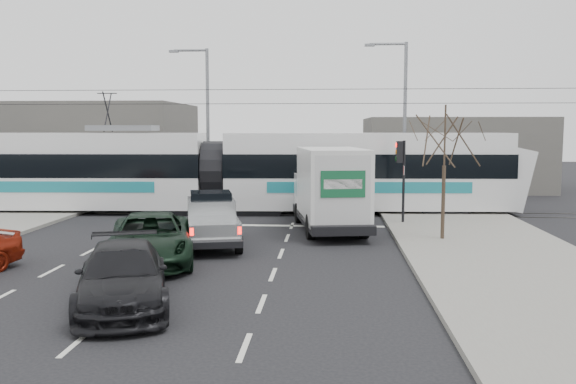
# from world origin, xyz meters

# --- Properties ---
(ground) EXTENTS (120.00, 120.00, 0.00)m
(ground) POSITION_xyz_m (0.00, 0.00, 0.00)
(ground) COLOR black
(ground) RESTS_ON ground
(sidewalk_right) EXTENTS (6.00, 60.00, 0.15)m
(sidewalk_right) POSITION_xyz_m (9.00, 0.00, 0.07)
(sidewalk_right) COLOR gray
(sidewalk_right) RESTS_ON ground
(rails) EXTENTS (60.00, 1.60, 0.03)m
(rails) POSITION_xyz_m (0.00, 10.00, 0.01)
(rails) COLOR #33302D
(rails) RESTS_ON ground
(building_left) EXTENTS (14.00, 10.00, 6.00)m
(building_left) POSITION_xyz_m (-14.00, 22.00, 3.00)
(building_left) COLOR #605C57
(building_left) RESTS_ON ground
(building_right) EXTENTS (12.00, 10.00, 5.00)m
(building_right) POSITION_xyz_m (12.00, 24.00, 2.50)
(building_right) COLOR #605C57
(building_right) RESTS_ON ground
(bare_tree) EXTENTS (2.40, 2.40, 5.00)m
(bare_tree) POSITION_xyz_m (7.60, 2.50, 3.79)
(bare_tree) COLOR #47382B
(bare_tree) RESTS_ON ground
(traffic_signal) EXTENTS (0.44, 0.44, 3.60)m
(traffic_signal) POSITION_xyz_m (6.47, 6.50, 2.74)
(traffic_signal) COLOR black
(traffic_signal) RESTS_ON ground
(street_lamp_near) EXTENTS (2.38, 0.25, 9.00)m
(street_lamp_near) POSITION_xyz_m (7.31, 14.00, 5.11)
(street_lamp_near) COLOR slate
(street_lamp_near) RESTS_ON ground
(street_lamp_far) EXTENTS (2.38, 0.25, 9.00)m
(street_lamp_far) POSITION_xyz_m (-4.19, 16.00, 5.11)
(street_lamp_far) COLOR slate
(street_lamp_far) RESTS_ON ground
(catenary) EXTENTS (60.00, 0.20, 7.00)m
(catenary) POSITION_xyz_m (0.00, 10.00, 3.88)
(catenary) COLOR black
(catenary) RESTS_ON ground
(tram) EXTENTS (29.63, 4.42, 6.03)m
(tram) POSITION_xyz_m (-2.54, 9.99, 2.14)
(tram) COLOR white
(tram) RESTS_ON ground
(silver_pickup) EXTENTS (2.95, 5.45, 1.88)m
(silver_pickup) POSITION_xyz_m (-1.01, 1.63, 0.94)
(silver_pickup) COLOR black
(silver_pickup) RESTS_ON ground
(box_truck) EXTENTS (3.47, 7.23, 3.47)m
(box_truck) POSITION_xyz_m (3.36, 4.78, 1.71)
(box_truck) COLOR black
(box_truck) RESTS_ON ground
(navy_pickup) EXTENTS (3.21, 5.26, 2.09)m
(navy_pickup) POSITION_xyz_m (3.39, 6.06, 1.03)
(navy_pickup) COLOR black
(navy_pickup) RESTS_ON ground
(green_car) EXTENTS (3.91, 6.10, 1.56)m
(green_car) POSITION_xyz_m (-2.34, -1.70, 0.78)
(green_car) COLOR black
(green_car) RESTS_ON ground
(dark_car) EXTENTS (3.52, 5.51, 1.49)m
(dark_car) POSITION_xyz_m (-1.61, -6.43, 0.74)
(dark_car) COLOR black
(dark_car) RESTS_ON ground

